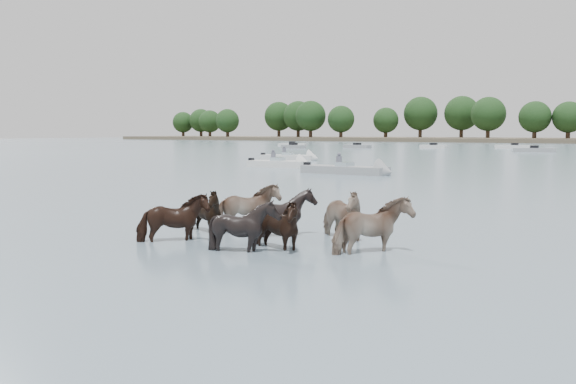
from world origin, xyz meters
The scene contains 7 objects.
ground centered at (0.00, 0.00, 0.00)m, with size 400.00×400.00×0.00m, color slate.
shoreline centered at (-70.00, 150.00, 0.50)m, with size 160.00×30.00×1.00m, color #4C4233.
pony_herd centered at (2.68, 0.87, 0.47)m, with size 6.70×4.29×1.53m.
motorboat_a centered at (-13.64, 26.86, 0.23)m, with size 5.06×2.44×1.92m.
motorboat_b centered at (-6.04, 23.01, 0.22)m, with size 6.22×1.76×1.92m.
motorboat_f centered at (-19.08, 36.78, 0.23)m, with size 5.61×2.81×1.92m.
treeline centered at (-66.97, 149.74, 6.81)m, with size 145.48×23.46×12.43m.
Camera 1 is at (11.06, -11.26, 2.63)m, focal length 38.54 mm.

